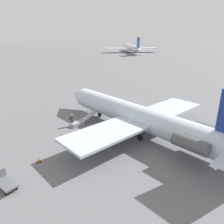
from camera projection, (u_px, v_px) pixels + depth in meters
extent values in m
plane|color=slate|center=(134.00, 131.00, 28.36)|extent=(600.00, 600.00, 0.00)
cylinder|color=silver|center=(135.00, 115.00, 27.59)|extent=(21.66, 8.88, 2.88)
cone|color=silver|center=(79.00, 95.00, 36.23)|extent=(3.84, 3.60, 2.82)
cube|color=silver|center=(104.00, 134.00, 23.13)|extent=(6.99, 10.05, 0.29)
cube|color=silver|center=(169.00, 108.00, 30.69)|extent=(6.99, 10.05, 0.29)
cylinder|color=#4C4C51|center=(191.00, 144.00, 20.14)|extent=(3.68, 2.22, 1.30)
cylinder|color=#4C4C51|center=(210.00, 131.00, 22.69)|extent=(3.68, 2.22, 1.30)
cylinder|color=black|center=(100.00, 114.00, 33.14)|extent=(0.73, 0.37, 0.71)
cylinder|color=#4C4C51|center=(100.00, 111.00, 32.98)|extent=(0.13, 0.13, 0.22)
cylinder|color=black|center=(140.00, 138.00, 25.91)|extent=(0.73, 0.37, 0.71)
cylinder|color=#4C4C51|center=(140.00, 134.00, 25.75)|extent=(0.13, 0.13, 0.22)
cylinder|color=black|center=(154.00, 131.00, 27.55)|extent=(0.73, 0.37, 0.71)
cylinder|color=#4C4C51|center=(154.00, 128.00, 27.39)|extent=(0.13, 0.13, 0.22)
cylinder|color=silver|center=(131.00, 48.00, 134.37)|extent=(32.90, 14.21, 3.56)
cone|color=silver|center=(126.00, 46.00, 151.80)|extent=(4.83, 4.56, 3.49)
cone|color=silver|center=(138.00, 50.00, 116.60)|extent=(5.50, 4.79, 3.49)
cube|color=#145193|center=(138.00, 43.00, 116.16)|extent=(4.81, 1.88, 5.69)
cube|color=silver|center=(138.00, 49.00, 116.88)|extent=(5.24, 10.12, 0.18)
cube|color=silver|center=(117.00, 48.00, 131.89)|extent=(9.94, 15.17, 0.36)
cube|color=silver|center=(146.00, 48.00, 133.91)|extent=(9.94, 15.17, 0.36)
cylinder|color=black|center=(128.00, 50.00, 145.32)|extent=(0.90, 0.49, 0.88)
cylinder|color=gray|center=(128.00, 49.00, 145.12)|extent=(0.16, 0.16, 0.28)
cylinder|color=black|center=(130.00, 52.00, 131.87)|extent=(0.90, 0.49, 0.88)
cylinder|color=gray|center=(130.00, 51.00, 131.66)|extent=(0.16, 0.16, 0.28)
cylinder|color=black|center=(135.00, 52.00, 132.23)|extent=(0.90, 0.49, 0.88)
cylinder|color=gray|center=(135.00, 51.00, 132.03)|extent=(0.16, 0.16, 0.28)
cube|color=#99999E|center=(77.00, 124.00, 30.04)|extent=(1.56, 2.04, 0.50)
cube|color=#99999E|center=(89.00, 116.00, 31.07)|extent=(1.49, 2.40, 0.91)
cube|color=#99999E|center=(87.00, 112.00, 31.21)|extent=(0.68, 2.15, 0.85)
cube|color=#23232D|center=(72.00, 123.00, 29.84)|extent=(0.27, 0.32, 0.85)
cylinder|color=#33384C|center=(72.00, 118.00, 29.58)|extent=(0.36, 0.36, 0.65)
sphere|color=tan|center=(72.00, 115.00, 29.43)|extent=(0.24, 0.24, 0.24)
cube|color=#592323|center=(70.00, 118.00, 29.40)|extent=(0.32, 0.25, 0.44)
cube|color=#595B60|center=(6.00, 184.00, 17.96)|extent=(2.46, 1.92, 0.16)
cylinder|color=black|center=(7.00, 180.00, 18.83)|extent=(0.38, 0.26, 0.36)
cylinder|color=black|center=(6.00, 193.00, 17.28)|extent=(0.38, 0.26, 0.36)
cylinder|color=black|center=(16.00, 187.00, 17.91)|extent=(0.38, 0.26, 0.36)
cube|color=black|center=(62.00, 138.00, 26.50)|extent=(0.63, 0.63, 0.03)
cone|color=orange|center=(61.00, 136.00, 26.38)|extent=(0.48, 0.48, 0.69)
cube|color=black|center=(39.00, 162.00, 21.68)|extent=(0.42, 0.42, 0.03)
cone|color=orange|center=(38.00, 160.00, 21.61)|extent=(0.33, 0.33, 0.47)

